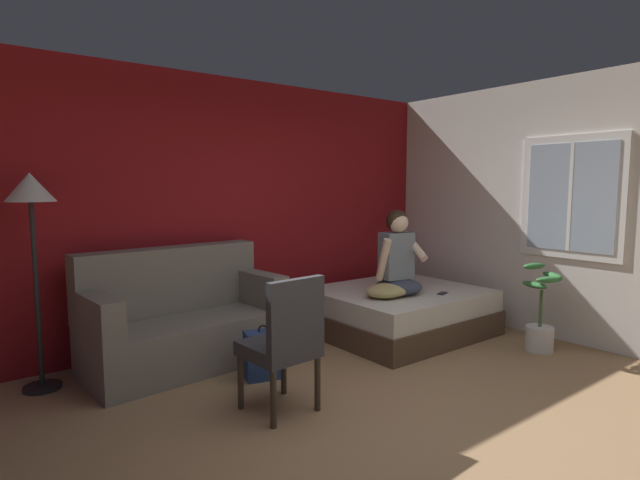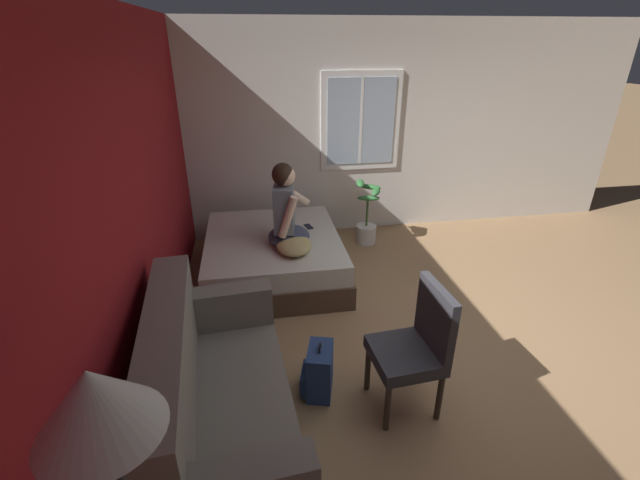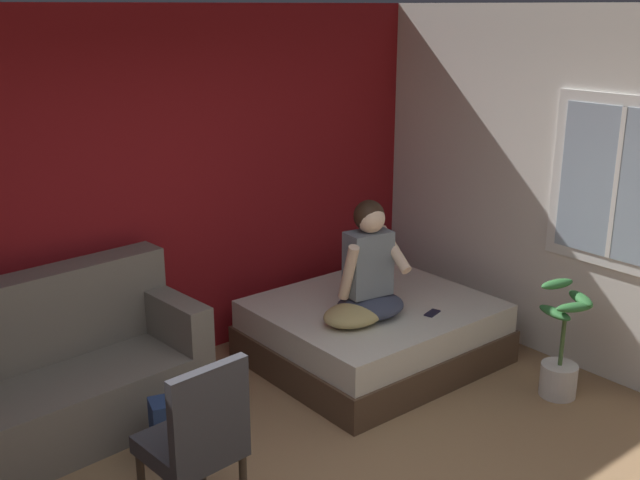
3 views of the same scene
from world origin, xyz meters
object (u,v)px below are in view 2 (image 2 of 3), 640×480
object	(u,v)px
potted_plant	(367,221)
side_chair	(415,344)
throw_pillow	(294,245)
floor_lamp	(107,443)
bed	(274,256)
couch	(214,405)
cell_phone	(309,226)
backpack	(319,371)
person_seated	(286,212)

from	to	relation	value
potted_plant	side_chair	bearing A→B (deg)	171.82
throw_pillow	floor_lamp	distance (m)	3.21
bed	couch	bearing A→B (deg)	167.11
cell_phone	throw_pillow	bearing A→B (deg)	51.91
bed	backpack	world-z (taller)	bed
couch	person_seated	bearing A→B (deg)	-17.81
person_seated	cell_phone	bearing A→B (deg)	-36.37
cell_phone	potted_plant	size ratio (longest dim) A/B	0.17
couch	person_seated	world-z (taller)	person_seated
bed	potted_plant	bearing A→B (deg)	-62.89
side_chair	throw_pillow	bearing A→B (deg)	21.81
side_chair	floor_lamp	bearing A→B (deg)	130.52
couch	throw_pillow	xyz separation A→B (m)	(1.86, -0.71, 0.16)
backpack	cell_phone	bearing A→B (deg)	-6.05
bed	person_seated	world-z (taller)	person_seated
couch	side_chair	world-z (taller)	couch
person_seated	backpack	distance (m)	1.78
bed	couch	xyz separation A→B (m)	(-2.25, 0.51, 0.16)
side_chair	floor_lamp	world-z (taller)	floor_lamp
side_chair	person_seated	bearing A→B (deg)	21.10
backpack	cell_phone	size ratio (longest dim) A/B	3.18
backpack	potted_plant	distance (m)	2.71
throw_pillow	floor_lamp	size ratio (longest dim) A/B	0.28
cell_phone	potted_plant	bearing A→B (deg)	-167.66
bed	throw_pillow	world-z (taller)	throw_pillow
bed	person_seated	xyz separation A→B (m)	(-0.19, -0.15, 0.60)
potted_plant	throw_pillow	bearing A→B (deg)	134.05
bed	potted_plant	xyz separation A→B (m)	(0.64, -1.26, 0.07)
backpack	cell_phone	distance (m)	2.08
bed	backpack	distance (m)	1.86
person_seated	couch	bearing A→B (deg)	162.19
cell_phone	floor_lamp	bearing A→B (deg)	57.03
person_seated	floor_lamp	bearing A→B (deg)	165.93
backpack	floor_lamp	distance (m)	2.13
bed	floor_lamp	xyz separation A→B (m)	(-3.36, 0.65, 1.19)
couch	side_chair	size ratio (longest dim) A/B	1.80
bed	floor_lamp	bearing A→B (deg)	169.08
side_chair	cell_phone	size ratio (longest dim) A/B	6.81
throw_pillow	backpack	bearing A→B (deg)	-179.34
couch	potted_plant	distance (m)	3.39
person_seated	throw_pillow	world-z (taller)	person_seated
throw_pillow	side_chair	bearing A→B (deg)	-158.19
bed	throw_pillow	xyz separation A→B (m)	(-0.38, -0.20, 0.31)
bed	couch	world-z (taller)	couch
bed	floor_lamp	size ratio (longest dim) A/B	1.01
backpack	throw_pillow	distance (m)	1.51
side_chair	potted_plant	xyz separation A→B (m)	(2.70, -0.39, -0.23)
person_seated	potted_plant	xyz separation A→B (m)	(0.83, -1.11, -0.53)
person_seated	floor_lamp	distance (m)	3.32
bed	throw_pillow	size ratio (longest dim) A/B	3.58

